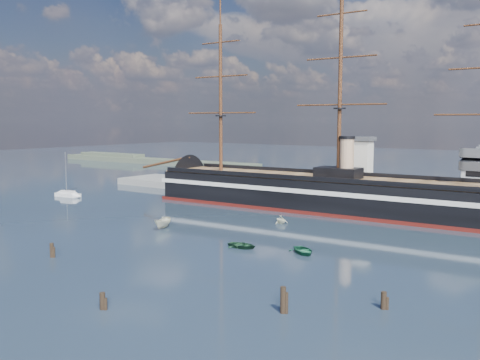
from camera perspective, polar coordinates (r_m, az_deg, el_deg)
The scene contains 14 objects.
ground at distance 109.94m, azimuth 4.76°, elevation -4.68°, with size 600.00×600.00×0.00m, color #1F2C35.
quay at distance 138.16m, azimuth 16.00°, elevation -2.63°, with size 180.00×18.00×2.00m, color slate.
quay_tower at distance 136.68m, azimuth 12.94°, elevation 1.48°, with size 5.00×5.00×15.00m.
shoreline at distance 270.79m, azimuth -10.60°, elevation 2.14°, with size 120.00×10.00×4.00m.
warship at distance 127.25m, azimuth 8.87°, elevation -1.38°, with size 113.11×18.85×53.94m.
sailboat at distance 155.09m, azimuth -17.90°, elevation -1.43°, with size 8.01×3.28×12.45m.
motorboat_a at distance 105.87m, azimuth -8.23°, elevation -5.16°, with size 6.41×2.35×2.57m, color beige.
motorboat_b at distance 89.25m, azimuth 0.24°, elevation -7.28°, with size 3.11×1.24×1.45m, color #1C4129.
motorboat_d at distance 110.17m, azimuth 4.39°, elevation -4.66°, with size 5.23×2.27×1.92m, color white.
motorboat_e at distance 86.15m, azimuth 6.78°, elevation -7.82°, with size 3.20×1.28×1.49m, color #154E33.
piling_near_left at distance 88.45m, azimuth -19.41°, elevation -7.77°, with size 0.64×0.64×2.93m, color black.
piling_near_mid at distance 63.51m, azimuth -14.43°, elevation -13.22°, with size 0.64×0.64×2.65m, color black.
piling_near_right at distance 60.71m, azimuth 4.60°, elevation -13.97°, with size 0.64×0.64×3.69m, color black.
piling_far_right at distance 63.78m, azimuth 15.04°, elevation -13.15°, with size 0.64×0.64×2.71m, color black.
Camera 1 is at (54.62, -53.04, 21.13)m, focal length 40.00 mm.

